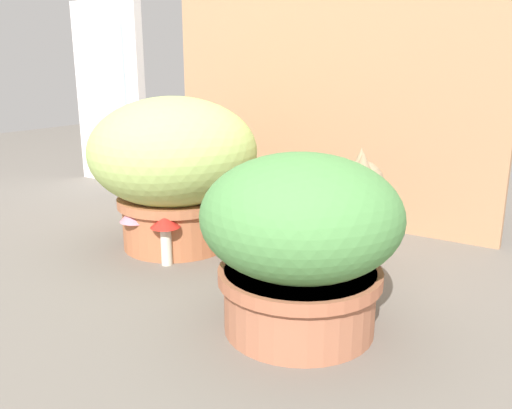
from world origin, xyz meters
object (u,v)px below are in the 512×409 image
(leafy_planter, at_px, (301,238))
(cat, at_px, (320,223))
(grass_planter, at_px, (174,165))
(mushroom_ornament_red, at_px, (166,229))
(mushroom_ornament_pink, at_px, (136,218))

(leafy_planter, bearing_deg, cat, 109.08)
(grass_planter, xyz_separation_m, leafy_planter, (0.53, -0.24, -0.05))
(grass_planter, xyz_separation_m, mushroom_ornament_red, (0.08, -0.13, -0.14))
(grass_planter, relative_size, cat, 1.19)
(leafy_planter, bearing_deg, mushroom_ornament_pink, 167.93)
(cat, relative_size, mushroom_ornament_pink, 2.72)
(mushroom_ornament_pink, bearing_deg, leafy_planter, -12.07)
(leafy_planter, distance_m, mushroom_ornament_red, 0.47)
(mushroom_ornament_pink, bearing_deg, cat, 21.39)
(mushroom_ornament_red, relative_size, mushroom_ornament_pink, 0.93)
(cat, xyz_separation_m, mushroom_ornament_pink, (-0.45, -0.18, -0.02))
(grass_planter, relative_size, mushroom_ornament_pink, 3.23)
(mushroom_ornament_red, height_order, mushroom_ornament_pink, mushroom_ornament_pink)
(mushroom_ornament_red, bearing_deg, leafy_planter, -14.25)
(cat, distance_m, mushroom_ornament_red, 0.39)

